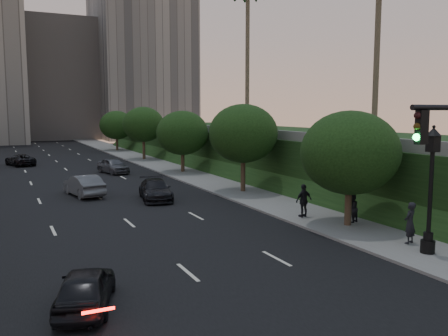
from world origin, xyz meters
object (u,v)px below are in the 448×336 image
sedan_near_left (86,288)px  sedan_mid_left (84,185)px  street_lamp (430,196)px  sedan_near_right (155,190)px  sedan_far_left (20,160)px  sedan_far_right (113,166)px  pedestrian_c (304,201)px  pedestrian_a (410,223)px  pedestrian_b (352,208)px

sedan_near_left → sedan_mid_left: (3.22, 20.54, 0.11)m
sedan_mid_left → street_lamp: bearing=107.0°
sedan_near_right → sedan_far_left: bearing=115.6°
street_lamp → sedan_near_left: bearing=176.9°
sedan_far_right → street_lamp: bearing=-92.4°
sedan_far_right → pedestrian_c: pedestrian_c is taller
sedan_far_left → sedan_near_right: bearing=89.4°
pedestrian_a → pedestrian_c: (-1.19, 6.66, -0.01)m
sedan_far_left → sedan_far_right: (8.09, -11.27, 0.11)m
sedan_mid_left → pedestrian_a: size_ratio=2.48×
pedestrian_a → pedestrian_b: bearing=-114.2°
sedan_far_right → sedan_mid_left: bearing=-125.0°
sedan_near_left → sedan_far_left: 43.57m
pedestrian_b → sedan_far_left: bearing=-82.8°
sedan_far_left → pedestrian_c: bearing=93.9°
sedan_far_left → pedestrian_a: size_ratio=2.47×
sedan_mid_left → sedan_near_right: (4.29, -3.74, -0.08)m
sedan_near_left → pedestrian_a: pedestrian_a is taller
street_lamp → pedestrian_c: 8.26m
pedestrian_c → sedan_near_left: bearing=22.1°
sedan_near_left → street_lamp: bearing=-165.2°
sedan_near_right → sedan_far_right: (0.45, 15.50, 0.06)m
sedan_near_right → sedan_far_right: bearing=98.0°
pedestrian_b → pedestrian_c: bearing=-68.9°
sedan_near_right → pedestrian_b: 13.93m
sedan_near_left → pedestrian_a: size_ratio=2.05×
sedan_near_left → sedan_far_left: (-0.13, 43.57, -0.01)m
sedan_near_left → pedestrian_a: (14.58, 0.66, 0.44)m
sedan_far_right → pedestrian_b: 28.14m
street_lamp → sedan_far_right: 33.69m
sedan_near_right → pedestrian_c: 11.17m
street_lamp → sedan_near_left: street_lamp is taller
pedestrian_b → street_lamp: bearing=67.5°
street_lamp → sedan_mid_left: (-10.93, 21.30, -1.85)m
street_lamp → sedan_far_right: street_lamp is taller
sedan_mid_left → pedestrian_b: size_ratio=3.04×
sedan_near_left → sedan_far_left: size_ratio=0.83×
sedan_mid_left → pedestrian_c: 16.68m
sedan_near_left → pedestrian_b: size_ratio=2.52×
street_lamp → pedestrian_b: (0.84, 5.82, -1.70)m
sedan_far_right → sedan_near_right: bearing=-104.7°
sedan_far_left → sedan_near_left: bearing=73.6°
pedestrian_a → sedan_mid_left: bearing=-79.1°
pedestrian_c → sedan_near_right: bearing=-64.8°
sedan_mid_left → sedan_far_right: 12.68m
sedan_mid_left → sedan_far_right: size_ratio=1.06×
pedestrian_b → pedestrian_c: 2.78m
sedan_far_left → street_lamp: bearing=91.3°
sedan_far_right → pedestrian_a: 32.33m
pedestrian_a → pedestrian_b: pedestrian_a is taller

